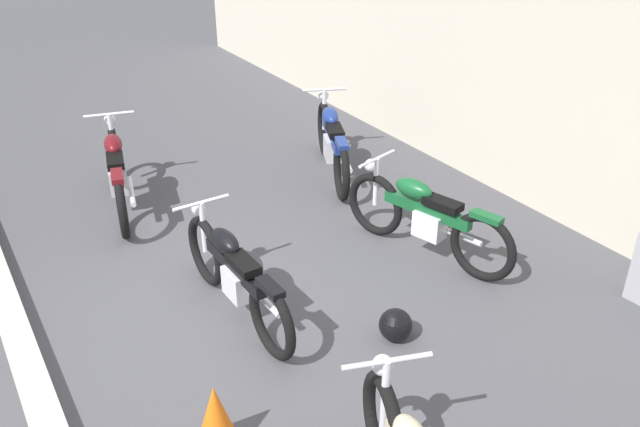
# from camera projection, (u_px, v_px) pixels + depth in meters

# --- Properties ---
(ground_plane) EXTENTS (40.00, 40.00, 0.00)m
(ground_plane) POSITION_uv_depth(u_px,v_px,m) (215.00, 321.00, 5.92)
(ground_plane) COLOR #47474C
(building_wall) EXTENTS (18.00, 0.30, 3.55)m
(building_wall) POSITION_uv_depth(u_px,v_px,m) (568.00, 57.00, 7.03)
(building_wall) COLOR beige
(building_wall) RESTS_ON ground_plane
(curb_strip) EXTENTS (18.00, 0.24, 0.12)m
(curb_strip) POSITION_uv_depth(u_px,v_px,m) (32.00, 379.00, 5.17)
(curb_strip) COLOR #B7B2A8
(curb_strip) RESTS_ON ground_plane
(helmet) EXTENTS (0.29, 0.29, 0.29)m
(helmet) POSITION_uv_depth(u_px,v_px,m) (395.00, 325.00, 5.64)
(helmet) COLOR black
(helmet) RESTS_ON ground_plane
(traffic_cone) EXTENTS (0.32, 0.32, 0.55)m
(traffic_cone) POSITION_uv_depth(u_px,v_px,m) (216.00, 417.00, 4.53)
(traffic_cone) COLOR orange
(traffic_cone) RESTS_ON ground_plane
(motorcycle_blue) EXTENTS (1.97, 1.02, 0.95)m
(motorcycle_blue) POSITION_uv_depth(u_px,v_px,m) (332.00, 141.00, 8.44)
(motorcycle_blue) COLOR black
(motorcycle_blue) RESTS_ON ground_plane
(motorcycle_green) EXTENTS (1.98, 0.76, 0.91)m
(motorcycle_green) POSITION_uv_depth(u_px,v_px,m) (425.00, 217.00, 6.71)
(motorcycle_green) COLOR black
(motorcycle_green) RESTS_ON ground_plane
(motorcycle_maroon) EXTENTS (2.07, 0.75, 0.95)m
(motorcycle_maroon) POSITION_uv_depth(u_px,v_px,m) (117.00, 172.00, 7.63)
(motorcycle_maroon) COLOR black
(motorcycle_maroon) RESTS_ON ground_plane
(motorcycle_black) EXTENTS (1.97, 0.55, 0.88)m
(motorcycle_black) POSITION_uv_depth(u_px,v_px,m) (235.00, 274.00, 5.81)
(motorcycle_black) COLOR black
(motorcycle_black) RESTS_ON ground_plane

